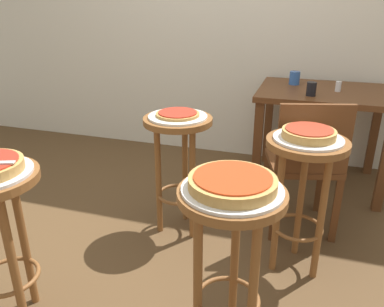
% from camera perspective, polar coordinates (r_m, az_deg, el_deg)
% --- Properties ---
extents(ground_plane, '(6.00, 6.00, 0.00)m').
position_cam_1_polar(ground_plane, '(2.34, -4.16, -13.92)').
color(ground_plane, brown).
extents(stool_middle, '(0.40, 0.40, 0.74)m').
position_cam_1_polar(stool_middle, '(1.48, 5.66, -12.08)').
color(stool_middle, brown).
rests_on(stool_middle, ground_plane).
extents(serving_plate_middle, '(0.37, 0.37, 0.01)m').
position_cam_1_polar(serving_plate_middle, '(1.38, 5.96, -5.31)').
color(serving_plate_middle, silver).
rests_on(serving_plate_middle, stool_middle).
extents(pizza_middle, '(0.32, 0.32, 0.05)m').
position_cam_1_polar(pizza_middle, '(1.37, 6.01, -4.25)').
color(pizza_middle, tan).
rests_on(pizza_middle, serving_plate_middle).
extents(stool_leftside, '(0.40, 0.40, 0.74)m').
position_cam_1_polar(stool_leftside, '(2.00, 16.18, -3.18)').
color(stool_leftside, brown).
rests_on(stool_leftside, ground_plane).
extents(serving_plate_leftside, '(0.33, 0.33, 0.01)m').
position_cam_1_polar(serving_plate_leftside, '(1.93, 16.80, 2.11)').
color(serving_plate_leftside, silver).
rests_on(serving_plate_leftside, stool_leftside).
extents(pizza_leftside, '(0.25, 0.25, 0.05)m').
position_cam_1_polar(pizza_leftside, '(1.92, 16.89, 2.90)').
color(pizza_leftside, tan).
rests_on(pizza_leftside, serving_plate_leftside).
extents(stool_rear, '(0.40, 0.40, 0.74)m').
position_cam_1_polar(stool_rear, '(2.26, -2.05, 0.71)').
color(stool_rear, brown).
rests_on(stool_rear, ground_plane).
extents(serving_plate_rear, '(0.34, 0.34, 0.01)m').
position_cam_1_polar(serving_plate_rear, '(2.20, -2.12, 5.49)').
color(serving_plate_rear, white).
rests_on(serving_plate_rear, stool_rear).
extents(pizza_rear, '(0.25, 0.25, 0.02)m').
position_cam_1_polar(pizza_rear, '(2.19, -2.13, 5.89)').
color(pizza_rear, '#B78442').
rests_on(pizza_rear, serving_plate_rear).
extents(dining_table, '(0.94, 0.73, 0.74)m').
position_cam_1_polar(dining_table, '(3.02, 18.86, 6.66)').
color(dining_table, '#5B3319').
rests_on(dining_table, ground_plane).
extents(cup_near_edge, '(0.07, 0.07, 0.09)m').
position_cam_1_polar(cup_near_edge, '(2.77, 17.23, 9.09)').
color(cup_near_edge, black).
rests_on(cup_near_edge, dining_table).
extents(cup_far_edge, '(0.08, 0.08, 0.10)m').
position_cam_1_polar(cup_far_edge, '(3.11, 14.92, 10.73)').
color(cup_far_edge, '#3360B2').
rests_on(cup_far_edge, dining_table).
extents(condiment_shaker, '(0.04, 0.04, 0.07)m').
position_cam_1_polar(condiment_shaker, '(2.97, 20.81, 9.24)').
color(condiment_shaker, white).
rests_on(condiment_shaker, dining_table).
extents(wooden_chair, '(0.49, 0.49, 0.85)m').
position_cam_1_polar(wooden_chair, '(2.37, 16.43, -1.23)').
color(wooden_chair, '#5B3319').
rests_on(wooden_chair, ground_plane).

